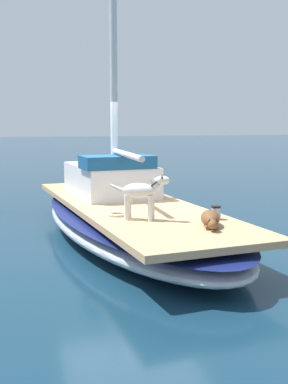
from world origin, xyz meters
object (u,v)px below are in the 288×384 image
(deck_winch, at_px, (216,213))
(coiled_rope, at_px, (118,214))
(dog_white, at_px, (142,192))
(dog_brown, at_px, (210,219))
(sailboat_main, at_px, (130,221))

(deck_winch, xyz_separation_m, coiled_rope, (-1.37, 0.67, -0.08))
(dog_white, xyz_separation_m, coiled_rope, (-0.29, 0.43, -0.40))
(dog_brown, height_order, deck_winch, dog_brown)
(dog_brown, relative_size, dog_white, 1.09)
(coiled_rope, bearing_deg, dog_brown, -45.18)
(dog_white, relative_size, coiled_rope, 2.64)
(sailboat_main, bearing_deg, dog_white, -95.79)
(dog_brown, xyz_separation_m, dog_white, (-0.82, 0.68, 0.32))
(sailboat_main, relative_size, dog_white, 8.76)
(coiled_rope, bearing_deg, sailboat_main, 67.45)
(sailboat_main, distance_m, coiled_rope, 1.19)
(dog_white, relative_size, deck_winch, 4.07)
(deck_winch, distance_m, coiled_rope, 1.53)
(sailboat_main, xyz_separation_m, dog_brown, (0.67, -2.17, 0.43))
(sailboat_main, distance_m, dog_brown, 2.31)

